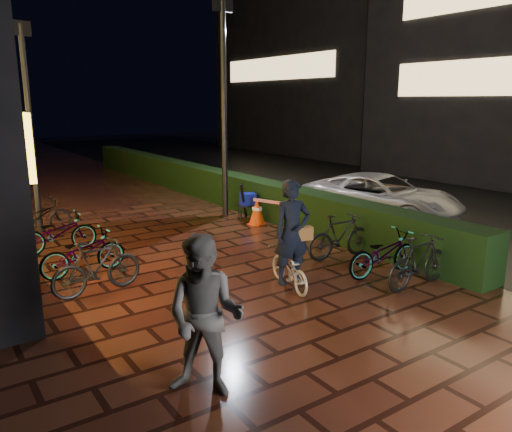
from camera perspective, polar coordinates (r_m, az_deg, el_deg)
ground at (r=8.53m, az=1.77°, el=-8.97°), size 80.00×80.00×0.00m
asphalt_road at (r=18.08m, az=15.57°, el=2.43°), size 11.00×60.00×0.01m
hedge at (r=16.66m, az=-5.35°, el=3.72°), size 0.70×20.00×1.00m
bystander_person at (r=5.55m, az=-5.85°, el=-11.36°), size 1.12×1.12×1.83m
van at (r=14.12m, az=14.10°, el=2.16°), size 3.10×4.77×1.22m
far_buildings at (r=27.32m, az=20.48°, el=19.22°), size 9.08×31.00×14.00m
lamp_post_hedge at (r=13.81m, az=-3.69°, el=13.08°), size 0.56×0.17×5.82m
lamp_post_sf at (r=13.17m, az=-24.45°, el=9.91°), size 0.47×0.21×4.97m
cyclist at (r=8.58m, az=3.97°, el=-3.81°), size 0.76×1.41×1.92m
traffic_barrier at (r=12.78m, az=2.50°, el=0.17°), size 0.95×1.68×0.69m
cart_assembly at (r=13.57m, az=-0.97°, el=1.79°), size 0.74×0.63×1.06m
parked_bikes_storefront at (r=10.96m, az=-21.05°, el=-2.44°), size 1.71×5.36×0.94m
parked_bikes_hedge at (r=9.69m, az=13.85°, el=-3.79°), size 1.69×2.54×0.94m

